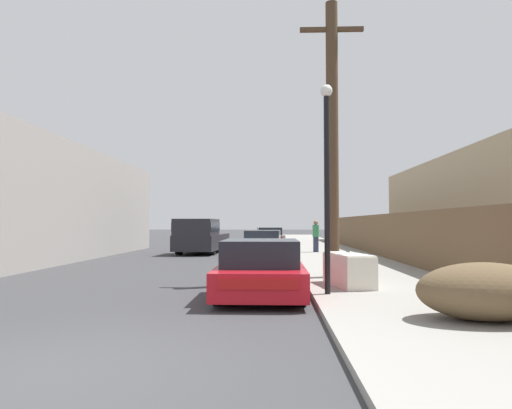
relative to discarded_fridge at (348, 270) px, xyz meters
name	(u,v)px	position (x,y,z in m)	size (l,w,h in m)	color
ground_plane	(49,375)	(-4.18, -6.21, -0.50)	(220.00, 220.00, 0.00)	#38383A
sidewalk_curb	(320,248)	(1.12, 17.29, -0.44)	(4.20, 63.00, 0.12)	gray
discarded_fridge	(348,270)	(0.00, 0.00, 0.00)	(1.03, 1.94, 0.79)	silver
parked_sports_car_red	(261,270)	(-2.07, -0.85, 0.07)	(1.88, 4.17, 1.25)	red
car_parked_mid	(263,244)	(-2.25, 10.76, 0.10)	(2.04, 4.36, 1.27)	silver
car_parked_far	(269,237)	(-2.07, 21.69, 0.11)	(2.24, 4.45, 1.30)	gray
pickup_truck	(201,236)	(-5.65, 13.22, 0.42)	(2.36, 5.87, 1.83)	#232328
utility_pole	(332,135)	(-0.13, 1.78, 3.59)	(1.80, 0.34, 7.77)	#4C3826
street_lamp	(327,171)	(-0.65, -1.29, 2.22)	(0.26, 0.26, 4.47)	black
brush_pile	(485,291)	(1.47, -3.83, 0.06)	(2.10, 1.37, 0.89)	brown
wooden_fence	(369,234)	(3.07, 12.23, 0.57)	(0.08, 39.00, 1.90)	brown
building_left_block	(6,203)	(-13.37, 8.31, 1.97)	(7.00, 20.42, 4.95)	gray
building_right_house	(497,210)	(8.25, 9.79, 1.71)	(6.00, 14.22, 4.42)	tan
pedestrian	(316,236)	(0.43, 12.75, 0.45)	(0.34, 0.34, 1.64)	#282D42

